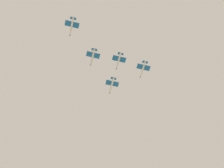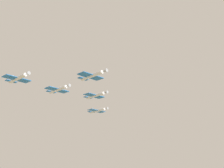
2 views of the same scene
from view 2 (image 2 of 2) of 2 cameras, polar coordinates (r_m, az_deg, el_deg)
jet_lead at (r=89.30m, az=-3.90°, el=1.69°), size 11.72×8.78×2.42m
jet_port_inner at (r=110.86m, az=-3.25°, el=-2.23°), size 11.72×8.78×2.42m
jet_starboard_inner at (r=93.12m, az=-17.96°, el=1.12°), size 11.72×8.78×2.42m
jet_port_outer at (r=102.30m, az=-10.50°, el=-1.03°), size 11.72×8.78×2.42m
jet_starboard_outer at (r=132.59m, az=-2.82°, el=-5.21°), size 11.72×8.78×2.42m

